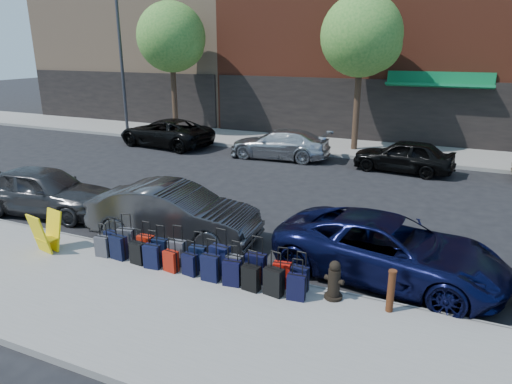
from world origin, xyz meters
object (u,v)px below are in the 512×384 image
at_px(tree_center, 364,38).
at_px(suitcase_front_5, 198,258).
at_px(tree_left, 173,39).
at_px(display_rack, 46,232).
at_px(car_far_1, 279,144).
at_px(car_near_1, 174,213).
at_px(car_near_2, 389,249).
at_px(bollard, 391,290).
at_px(car_far_0, 166,133).
at_px(car_near_0, 44,191).
at_px(car_far_2, 403,156).
at_px(fire_hydrant, 334,281).
at_px(streetlight, 124,53).

relative_size(tree_center, suitcase_front_5, 7.97).
relative_size(tree_left, suitcase_front_5, 7.97).
height_order(display_rack, car_far_1, car_far_1).
distance_m(car_near_1, car_near_2, 5.64).
bearing_deg(car_far_1, tree_left, -114.05).
relative_size(bollard, car_far_0, 0.17).
bearing_deg(display_rack, tree_left, 123.00).
bearing_deg(display_rack, car_near_0, 149.87).
relative_size(suitcase_front_5, car_far_2, 0.22).
distance_m(tree_left, fire_hydrant, 19.95).
relative_size(fire_hydrant, car_near_1, 0.18).
bearing_deg(tree_left, car_near_0, -75.16).
relative_size(tree_center, display_rack, 7.16).
bearing_deg(display_rack, car_near_1, 55.10).
bearing_deg(car_far_0, bollard, 55.74).
bearing_deg(tree_center, streetlight, -177.02).
bearing_deg(car_far_0, tree_left, -152.75).
height_order(streetlight, car_far_1, streetlight).
distance_m(bollard, car_near_1, 6.13).
distance_m(streetlight, display_rack, 17.29).
bearing_deg(car_far_0, car_far_2, 95.71).
height_order(display_rack, car_far_2, car_far_2).
height_order(tree_left, bollard, tree_left).
distance_m(car_far_1, car_far_2, 5.61).
height_order(fire_hydrant, car_far_2, car_far_2).
relative_size(display_rack, car_near_0, 0.23).
height_order(tree_left, car_far_1, tree_left).
height_order(display_rack, car_near_1, car_near_1).
distance_m(car_near_0, car_near_1, 4.85).
xyz_separation_m(tree_center, car_far_2, (2.55, -2.98, -4.72)).
distance_m(bollard, car_near_0, 10.91).
bearing_deg(car_far_1, car_near_0, -25.65).
height_order(tree_left, tree_center, same).
height_order(suitcase_front_5, bollard, suitcase_front_5).
bearing_deg(car_near_2, suitcase_front_5, 119.97).
xyz_separation_m(suitcase_front_5, bollard, (4.30, -0.02, 0.16)).
xyz_separation_m(display_rack, car_far_2, (7.13, 12.01, 0.04)).
xyz_separation_m(tree_center, car_far_0, (-9.53, -2.66, -4.69)).
relative_size(suitcase_front_5, display_rack, 0.90).
distance_m(fire_hydrant, car_near_0, 9.80).
distance_m(car_near_0, car_far_1, 10.72).
distance_m(suitcase_front_5, fire_hydrant, 3.18).
bearing_deg(car_near_2, car_far_0, 59.96).
xyz_separation_m(car_far_0, car_far_1, (6.47, -0.15, -0.04)).
relative_size(suitcase_front_5, bollard, 1.04).
relative_size(car_near_1, car_far_1, 0.99).
bearing_deg(car_far_0, display_rack, 29.11).
xyz_separation_m(tree_center, fire_hydrant, (2.54, -14.29, -4.88)).
height_order(streetlight, suitcase_front_5, streetlight).
height_order(tree_center, display_rack, tree_center).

